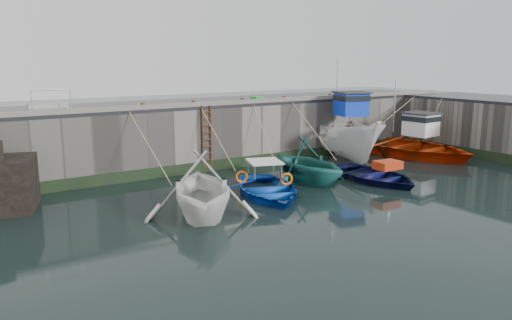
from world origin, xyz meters
TOP-DOWN VIEW (x-y plane):
  - ground at (0.00, 0.00)m, footprint 120.00×120.00m
  - quay_back at (0.00, 12.50)m, footprint 30.00×5.00m
  - road_back at (0.00, 12.50)m, footprint 30.00×5.00m
  - kerb_back at (0.00, 10.15)m, footprint 30.00×0.30m
  - algae_back at (0.00, 9.96)m, footprint 30.00×0.08m
  - ladder at (-2.00, 9.91)m, footprint 0.51×0.08m
  - boat_near_white at (-5.37, 3.94)m, footprint 5.78×6.13m
  - boat_near_white_rope at (-5.37, 8.22)m, footprint 0.04×4.41m
  - boat_near_blue at (-1.95, 4.85)m, footprint 4.79×5.62m
  - boat_near_blue_rope at (-1.95, 8.67)m, footprint 0.04×3.71m
  - boat_near_blacktrim at (0.74, 5.69)m, footprint 3.92×4.51m
  - boat_near_blacktrim_rope at (0.74, 9.09)m, footprint 0.04×3.17m
  - boat_near_navy at (3.40, 4.21)m, footprint 3.66×4.94m
  - boat_near_navy_rope at (3.40, 8.35)m, footprint 0.04×4.20m
  - boat_far_white at (6.11, 9.02)m, footprint 4.57×7.51m
  - boat_far_orange at (9.50, 7.29)m, footprint 6.00×7.95m
  - fish_crate at (1.13, 10.30)m, footprint 0.63×0.53m
  - railing at (-8.75, 11.25)m, footprint 1.60×1.05m
  - bollard_a at (-5.00, 10.25)m, footprint 0.18×0.18m
  - bollard_b at (-2.50, 10.25)m, footprint 0.18×0.18m
  - bollard_c at (0.20, 10.25)m, footprint 0.18×0.18m
  - bollard_d at (2.80, 10.25)m, footprint 0.18×0.18m
  - bollard_e at (6.00, 10.25)m, footprint 0.18×0.18m

SIDE VIEW (x-z plane):
  - ground at x=0.00m, z-range 0.00..0.00m
  - boat_near_white at x=-5.37m, z-range -1.28..1.28m
  - boat_near_white_rope at x=-5.37m, z-range -1.55..1.55m
  - boat_near_blue at x=-1.95m, z-range -0.49..0.49m
  - boat_near_blue_rope at x=-1.95m, z-range -1.55..1.55m
  - boat_near_blacktrim at x=0.74m, z-range -1.16..1.16m
  - boat_near_blacktrim_rope at x=0.74m, z-range -1.55..1.55m
  - boat_near_navy at x=3.40m, z-range -0.49..0.49m
  - boat_near_navy_rope at x=3.40m, z-range -1.55..1.55m
  - algae_back at x=0.00m, z-range 0.00..0.50m
  - boat_far_orange at x=9.50m, z-range -1.77..2.78m
  - boat_far_white at x=6.11m, z-range -1.72..4.00m
  - quay_back at x=0.00m, z-range 0.00..3.00m
  - ladder at x=-2.00m, z-range -0.01..3.19m
  - road_back at x=0.00m, z-range 3.00..3.16m
  - kerb_back at x=0.00m, z-range 3.16..3.36m
  - bollard_a at x=-5.00m, z-range 3.16..3.44m
  - bollard_b at x=-2.50m, z-range 3.16..3.44m
  - bollard_c at x=0.20m, z-range 3.16..3.44m
  - bollard_d at x=2.80m, z-range 3.16..3.44m
  - bollard_e at x=6.00m, z-range 3.16..3.44m
  - fish_crate at x=1.13m, z-range 3.16..3.47m
  - railing at x=-8.75m, z-range 2.86..3.86m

